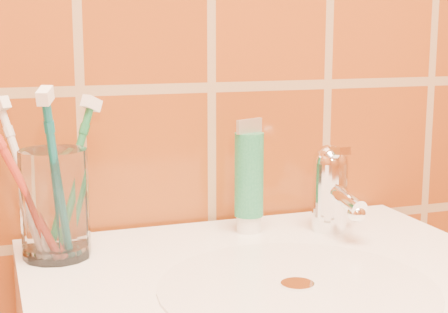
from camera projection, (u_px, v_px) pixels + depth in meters
name	position (u px, v px, depth m)	size (l,w,h in m)	color
glass_tumbler	(55.00, 204.00, 0.82)	(0.08, 0.08, 0.13)	white
toothpaste_tube	(249.00, 180.00, 0.92)	(0.04, 0.04, 0.16)	white
faucet	(332.00, 185.00, 0.93)	(0.05, 0.11, 0.12)	white
toothbrush_0	(25.00, 179.00, 0.83)	(0.07, 0.09, 0.20)	silver
toothbrush_1	(56.00, 178.00, 0.79)	(0.04, 0.08, 0.22)	#0C6167
toothbrush_2	(72.00, 176.00, 0.85)	(0.09, 0.07, 0.19)	#1C693A
toothbrush_3	(24.00, 188.00, 0.79)	(0.10, 0.04, 0.19)	#BA3828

